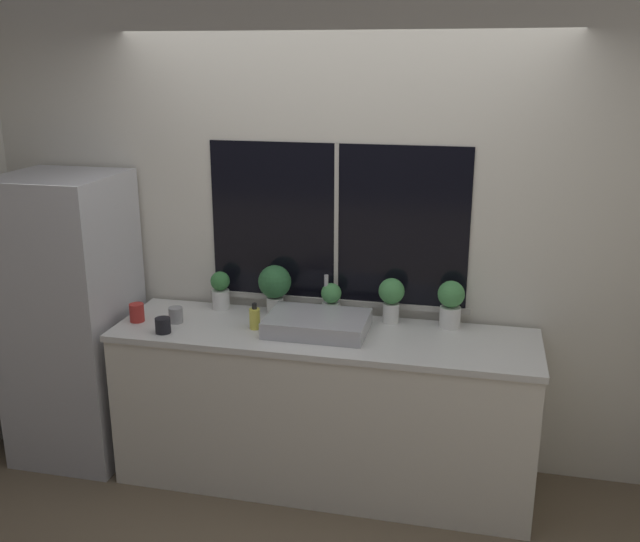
% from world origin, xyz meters
% --- Properties ---
extents(ground_plane, '(14.00, 14.00, 0.00)m').
position_xyz_m(ground_plane, '(0.00, 0.00, 0.00)').
color(ground_plane, brown).
extents(wall_back, '(8.00, 0.09, 2.70)m').
position_xyz_m(wall_back, '(0.00, 0.69, 1.35)').
color(wall_back, silver).
rests_on(wall_back, ground_plane).
extents(wall_left, '(0.06, 7.00, 2.70)m').
position_xyz_m(wall_left, '(-2.14, 1.50, 1.35)').
color(wall_left, silver).
rests_on(wall_left, ground_plane).
extents(counter, '(2.33, 0.65, 0.92)m').
position_xyz_m(counter, '(0.00, 0.31, 0.46)').
color(counter, silver).
rests_on(counter, ground_plane).
extents(refrigerator, '(0.65, 0.67, 1.73)m').
position_xyz_m(refrigerator, '(-1.54, 0.31, 0.86)').
color(refrigerator, '#B7B7BC').
rests_on(refrigerator, ground_plane).
extents(sink, '(0.55, 0.43, 0.26)m').
position_xyz_m(sink, '(-0.03, 0.32, 0.96)').
color(sink, '#ADADB2').
rests_on(sink, counter).
extents(potted_plant_far_left, '(0.11, 0.11, 0.23)m').
position_xyz_m(potted_plant_far_left, '(-0.68, 0.55, 1.04)').
color(potted_plant_far_left, white).
rests_on(potted_plant_far_left, counter).
extents(potted_plant_left, '(0.19, 0.19, 0.29)m').
position_xyz_m(potted_plant_left, '(-0.34, 0.55, 1.09)').
color(potted_plant_left, white).
rests_on(potted_plant_left, counter).
extents(potted_plant_center, '(0.12, 0.12, 0.21)m').
position_xyz_m(potted_plant_center, '(-0.01, 0.55, 1.02)').
color(potted_plant_center, white).
rests_on(potted_plant_center, counter).
extents(potted_plant_right, '(0.15, 0.15, 0.26)m').
position_xyz_m(potted_plant_right, '(0.34, 0.55, 1.07)').
color(potted_plant_right, white).
rests_on(potted_plant_right, counter).
extents(potted_plant_far_right, '(0.15, 0.15, 0.27)m').
position_xyz_m(potted_plant_far_right, '(0.67, 0.55, 1.06)').
color(potted_plant_far_right, white).
rests_on(potted_plant_far_right, counter).
extents(soap_bottle, '(0.06, 0.06, 0.15)m').
position_xyz_m(soap_bottle, '(-0.38, 0.28, 0.98)').
color(soap_bottle, '#DBD14C').
rests_on(soap_bottle, counter).
extents(mug_black, '(0.08, 0.08, 0.08)m').
position_xyz_m(mug_black, '(-0.85, 0.11, 0.96)').
color(mug_black, black).
rests_on(mug_black, counter).
extents(mug_grey, '(0.08, 0.08, 0.09)m').
position_xyz_m(mug_grey, '(-0.85, 0.28, 0.96)').
color(mug_grey, gray).
rests_on(mug_grey, counter).
extents(mug_red, '(0.08, 0.08, 0.10)m').
position_xyz_m(mug_red, '(-1.07, 0.24, 0.97)').
color(mug_red, '#B72D28').
rests_on(mug_red, counter).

